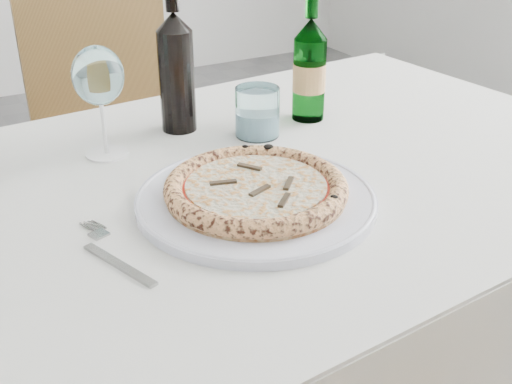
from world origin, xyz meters
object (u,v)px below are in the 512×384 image
at_px(plate, 256,199).
at_px(chair_far, 112,132).
at_px(pizza, 256,188).
at_px(dining_table, 226,225).
at_px(tumbler, 257,115).
at_px(beer_bottle, 309,70).
at_px(wine_glass, 98,78).
at_px(wine_bottle, 176,71).

bearing_deg(plate, chair_far, 86.21).
bearing_deg(plate, pizza, 147.99).
height_order(dining_table, chair_far, chair_far).
relative_size(dining_table, plate, 4.27).
bearing_deg(plate, tumbler, 59.92).
xyz_separation_m(chair_far, plate, (-0.06, -0.93, 0.23)).
relative_size(plate, beer_bottle, 1.45).
height_order(dining_table, tumbler, tumbler).
bearing_deg(wine_glass, pizza, -64.49).
distance_m(plate, wine_glass, 0.34).
distance_m(pizza, tumbler, 0.27).
xyz_separation_m(wine_glass, tumbler, (0.27, -0.05, -0.10)).
xyz_separation_m(tumbler, beer_bottle, (0.13, 0.03, 0.06)).
relative_size(chair_far, pizza, 3.43).
height_order(pizza, beer_bottle, beer_bottle).
height_order(wine_glass, beer_bottle, beer_bottle).
height_order(dining_table, wine_glass, wine_glass).
xyz_separation_m(dining_table, tumbler, (0.14, 0.13, 0.13)).
bearing_deg(wine_glass, plate, -64.49).
xyz_separation_m(wine_glass, wine_bottle, (0.16, 0.05, -0.02)).
relative_size(beer_bottle, wine_bottle, 0.92).
bearing_deg(chair_far, dining_table, -94.24).
relative_size(pizza, wine_glass, 1.42).
bearing_deg(dining_table, pizza, -90.00).
bearing_deg(wine_glass, tumbler, -10.59).
xyz_separation_m(pizza, beer_bottle, (0.27, 0.26, 0.07)).
bearing_deg(plate, dining_table, 90.00).
bearing_deg(pizza, chair_far, 86.21).
relative_size(chair_far, beer_bottle, 3.79).
relative_size(plate, wine_bottle, 1.34).
bearing_deg(tumbler, wine_bottle, 138.74).
distance_m(plate, wine_bottle, 0.35).
bearing_deg(plate, wine_bottle, 86.18).
distance_m(plate, pizza, 0.02).
xyz_separation_m(pizza, tumbler, (0.14, 0.23, 0.01)).
distance_m(wine_glass, tumbler, 0.29).
bearing_deg(beer_bottle, wine_glass, 176.81).
bearing_deg(tumbler, chair_far, 96.02).
distance_m(pizza, beer_bottle, 0.38).
xyz_separation_m(dining_table, beer_bottle, (0.27, 0.16, 0.19)).
bearing_deg(pizza, plate, -32.01).
xyz_separation_m(wine_glass, beer_bottle, (0.40, -0.02, -0.04)).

